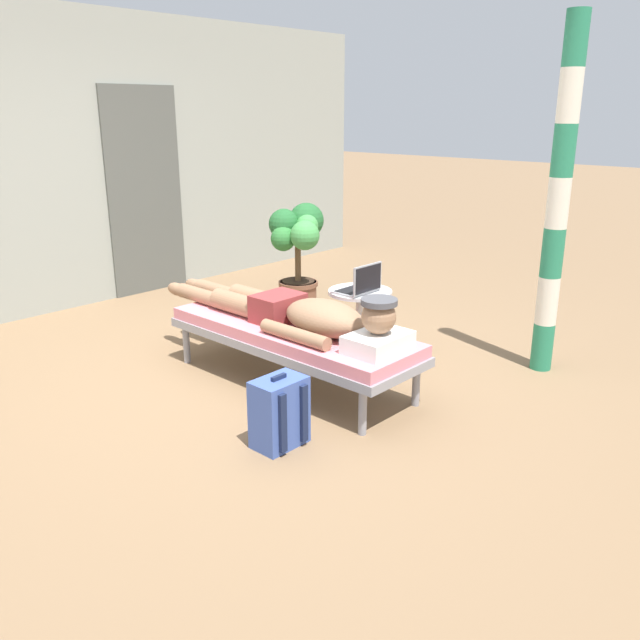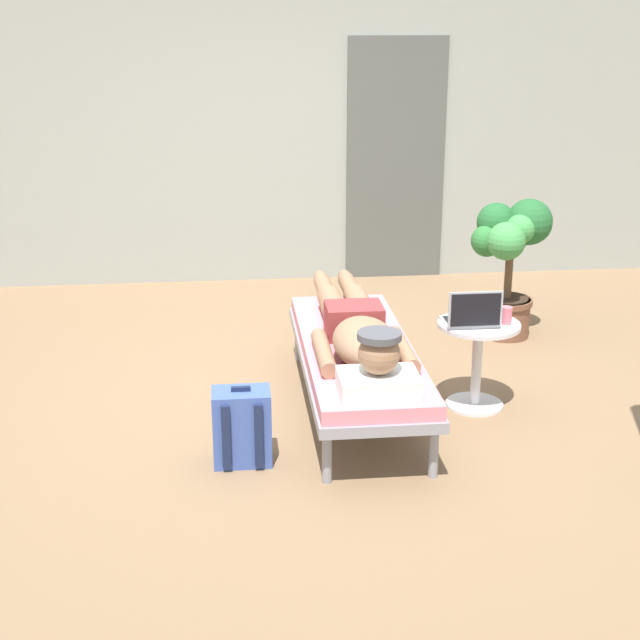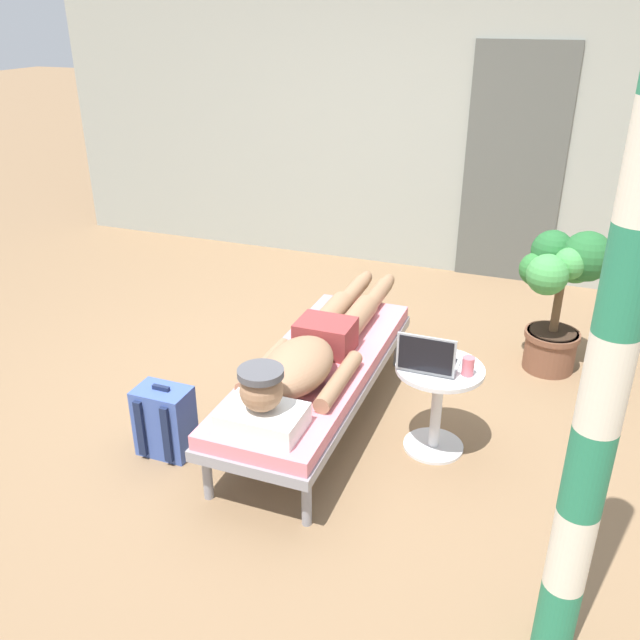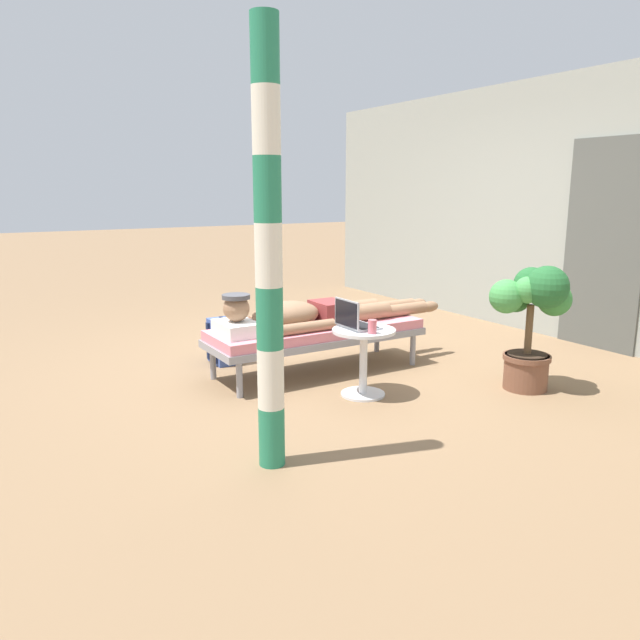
{
  "view_description": "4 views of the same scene",
  "coord_description": "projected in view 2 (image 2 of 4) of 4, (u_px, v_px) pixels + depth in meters",
  "views": [
    {
      "loc": [
        -2.76,
        -3.22,
        1.82
      ],
      "look_at": [
        0.35,
        -0.35,
        0.46
      ],
      "focal_mm": 37.07,
      "sensor_mm": 36.0,
      "label": 1
    },
    {
      "loc": [
        -0.5,
        -5.11,
        2.25
      ],
      "look_at": [
        0.0,
        -0.34,
        0.62
      ],
      "focal_mm": 51.57,
      "sensor_mm": 36.0,
      "label": 2
    },
    {
      "loc": [
        1.46,
        -3.37,
        2.28
      ],
      "look_at": [
        0.14,
        0.08,
        0.54
      ],
      "focal_mm": 37.45,
      "sensor_mm": 36.0,
      "label": 3
    },
    {
      "loc": [
        4.58,
        -2.81,
        1.56
      ],
      "look_at": [
        0.4,
        -0.27,
        0.5
      ],
      "focal_mm": 34.13,
      "sensor_mm": 36.0,
      "label": 4
    }
  ],
  "objects": [
    {
      "name": "drink_glass",
      "position": [
        507.0,
        315.0,
        5.28
      ],
      "size": [
        0.06,
        0.06,
        0.1
      ],
      "primitive_type": "cylinder",
      "color": "#D86672",
      "rests_on": "side_table"
    },
    {
      "name": "house_wall_back",
      "position": [
        309.0,
        121.0,
        7.74
      ],
      "size": [
        7.6,
        0.2,
        2.7
      ],
      "primitive_type": "cube",
      "color": "#999E93",
      "rests_on": "ground"
    },
    {
      "name": "backpack",
      "position": [
        242.0,
        427.0,
        4.75
      ],
      "size": [
        0.3,
        0.26,
        0.42
      ],
      "color": "#3F59A5",
      "rests_on": "ground"
    },
    {
      "name": "ground_plane",
      "position": [
        313.0,
        398.0,
        5.59
      ],
      "size": [
        40.0,
        40.0,
        0.0
      ],
      "primitive_type": "plane",
      "color": "#846647"
    },
    {
      "name": "person_reclining",
      "position": [
        359.0,
        331.0,
        5.19
      ],
      "size": [
        0.53,
        2.17,
        0.33
      ],
      "color": "white",
      "rests_on": "lounge_chair"
    },
    {
      "name": "laptop",
      "position": [
        472.0,
        316.0,
        5.24
      ],
      "size": [
        0.31,
        0.24,
        0.23
      ],
      "color": "#A5A8AD",
      "rests_on": "side_table"
    },
    {
      "name": "lounge_chair",
      "position": [
        357.0,
        355.0,
        5.31
      ],
      "size": [
        0.64,
        1.89,
        0.42
      ],
      "color": "gray",
      "rests_on": "ground"
    },
    {
      "name": "house_door_panel",
      "position": [
        396.0,
        160.0,
        7.81
      ],
      "size": [
        0.84,
        0.03,
        2.04
      ],
      "primitive_type": "cube",
      "color": "#545651",
      "rests_on": "ground"
    },
    {
      "name": "potted_plant",
      "position": [
        510.0,
        252.0,
        6.47
      ],
      "size": [
        0.57,
        0.62,
        1.0
      ],
      "color": "brown",
      "rests_on": "ground"
    },
    {
      "name": "side_table",
      "position": [
        478.0,
        350.0,
        5.37
      ],
      "size": [
        0.48,
        0.48,
        0.52
      ],
      "color": "silver",
      "rests_on": "ground"
    }
  ]
}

